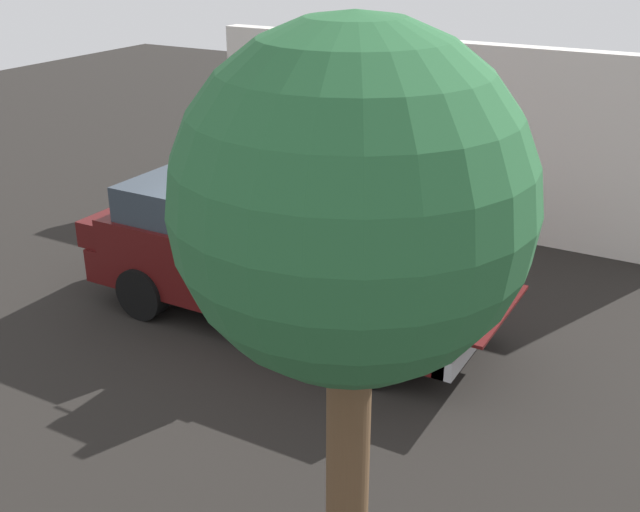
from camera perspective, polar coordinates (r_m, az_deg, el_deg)
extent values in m
plane|color=black|center=(11.06, -2.72, -4.65)|extent=(40.00, 40.00, 0.00)
cube|color=#470F0F|center=(10.79, -2.78, -1.80)|extent=(5.50, 1.92, 0.49)
cube|color=black|center=(10.14, 2.95, -1.85)|extent=(2.80, 1.80, 0.04)
cube|color=#470F0F|center=(9.30, 0.40, -2.68)|extent=(2.80, 0.06, 0.50)
cube|color=#470F0F|center=(10.82, 5.20, 1.07)|extent=(2.80, 0.06, 0.50)
cube|color=#470F0F|center=(10.67, -3.60, 0.80)|extent=(0.06, 1.80, 0.50)
cube|color=#470F0F|center=(9.59, 11.94, -3.89)|extent=(0.55, 1.80, 0.04)
cube|color=#B2B2B7|center=(10.28, -0.85, 1.57)|extent=(1.25, 1.92, 0.04)
cube|color=#470F0F|center=(11.32, -8.63, 1.91)|extent=(2.30, 1.92, 0.50)
cube|color=#2D3842|center=(11.09, -8.37, 4.21)|extent=(1.94, 1.76, 0.49)
cube|color=#470F0F|center=(12.18, -13.66, 2.74)|extent=(0.40, 1.82, 0.38)
cube|color=#B2B2B7|center=(9.81, 10.90, -5.73)|extent=(0.24, 1.92, 0.24)
cube|color=red|center=(8.85, 8.65, -4.91)|extent=(0.06, 0.20, 0.28)
cube|color=red|center=(10.36, 12.22, -0.85)|extent=(0.06, 0.20, 0.28)
cylinder|color=black|center=(11.23, -12.76, -2.59)|extent=(0.76, 0.30, 0.76)
cylinder|color=black|center=(12.46, -7.44, 0.43)|extent=(0.76, 0.30, 0.76)
cylinder|color=black|center=(9.45, 3.47, -7.20)|extent=(0.76, 0.30, 0.76)
cylinder|color=black|center=(10.88, 7.58, -3.07)|extent=(0.76, 0.30, 0.76)
cube|color=#474C56|center=(10.12, 6.93, -0.42)|extent=(0.40, 0.55, 0.49)
cube|color=#31353C|center=(10.02, 7.01, 0.98)|extent=(0.44, 0.59, 0.05)
ellipsoid|color=maroon|center=(9.67, 6.59, -1.54)|extent=(0.20, 0.36, 0.49)
ellipsoid|color=maroon|center=(9.66, 7.17, -2.07)|extent=(0.09, 0.25, 0.22)
cube|color=#3359B2|center=(9.48, 8.28, -2.81)|extent=(0.26, 0.34, 0.30)
cube|color=#262628|center=(9.40, 8.34, -1.88)|extent=(0.28, 0.36, 0.04)
cube|color=brown|center=(10.20, -0.86, 2.77)|extent=(0.94, 2.06, 0.42)
cube|color=brown|center=(9.88, 1.09, 4.62)|extent=(0.16, 2.06, 0.40)
cube|color=brown|center=(9.37, -4.00, 2.93)|extent=(0.70, 0.20, 0.22)
cube|color=brown|center=(10.89, 1.38, 5.88)|extent=(0.70, 0.20, 0.22)
cube|color=yellow|center=(9.62, -2.28, 5.40)|extent=(1.04, 0.03, 0.02)
cube|color=yellow|center=(10.39, 0.42, 6.76)|extent=(1.04, 0.03, 0.02)
cube|color=silver|center=(14.31, 8.25, 8.76)|extent=(8.67, 0.36, 3.30)
cylinder|color=brown|center=(5.51, 1.98, -17.86)|extent=(0.29, 0.29, 3.08)
sphere|color=#265D33|center=(4.40, 2.37, 3.94)|extent=(2.09, 2.09, 2.09)
cylinder|color=#1E592D|center=(15.63, -8.87, 5.37)|extent=(0.56, 0.56, 0.90)
cylinder|color=#1E592D|center=(15.49, -8.98, 7.10)|extent=(0.60, 0.60, 0.08)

